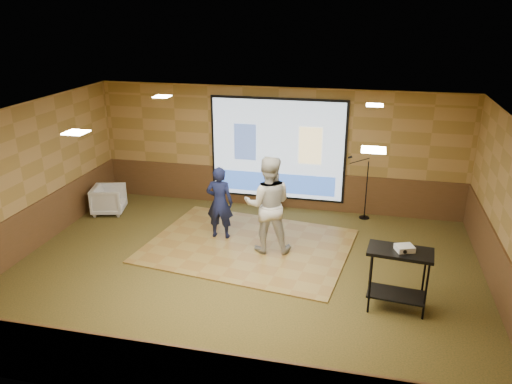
% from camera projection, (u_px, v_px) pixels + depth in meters
% --- Properties ---
extents(ground, '(9.00, 9.00, 0.00)m').
position_uv_depth(ground, '(243.00, 273.00, 9.48)').
color(ground, '#2E3417').
rests_on(ground, ground).
extents(room_shell, '(9.04, 7.04, 3.02)m').
position_uv_depth(room_shell, '(242.00, 168.00, 8.75)').
color(room_shell, '#A27C43').
rests_on(room_shell, ground).
extents(wainscot_back, '(9.00, 0.04, 0.95)m').
position_uv_depth(wainscot_back, '(277.00, 189.00, 12.50)').
color(wainscot_back, '#4C3419').
rests_on(wainscot_back, ground).
extents(wainscot_front, '(9.00, 0.04, 0.95)m').
position_uv_depth(wainscot_front, '(173.00, 377.00, 6.14)').
color(wainscot_front, '#4C3419').
rests_on(wainscot_front, ground).
extents(wainscot_left, '(0.04, 7.00, 0.95)m').
position_uv_depth(wainscot_left, '(32.00, 228.00, 10.26)').
color(wainscot_left, '#4C3419').
rests_on(wainscot_left, ground).
extents(wainscot_right, '(0.04, 7.00, 0.95)m').
position_uv_depth(wainscot_right, '(501.00, 278.00, 8.38)').
color(wainscot_right, '#4C3419').
rests_on(wainscot_right, ground).
extents(projector_screen, '(3.32, 0.06, 2.52)m').
position_uv_depth(projector_screen, '(277.00, 151.00, 12.11)').
color(projector_screen, black).
rests_on(projector_screen, room_shell).
extents(downlight_nw, '(0.32, 0.32, 0.02)m').
position_uv_depth(downlight_nw, '(162.00, 97.00, 10.55)').
color(downlight_nw, '#FFE8BF').
rests_on(downlight_nw, room_shell).
extents(downlight_ne, '(0.32, 0.32, 0.02)m').
position_uv_depth(downlight_ne, '(375.00, 105.00, 9.63)').
color(downlight_ne, '#FFE8BF').
rests_on(downlight_ne, room_shell).
extents(downlight_sw, '(0.32, 0.32, 0.02)m').
position_uv_depth(downlight_sw, '(76.00, 132.00, 7.54)').
color(downlight_sw, '#FFE8BF').
rests_on(downlight_sw, room_shell).
extents(downlight_se, '(0.32, 0.32, 0.02)m').
position_uv_depth(downlight_se, '(374.00, 150.00, 6.62)').
color(downlight_se, '#FFE8BF').
rests_on(downlight_se, room_shell).
extents(dance_floor, '(4.49, 3.65, 0.03)m').
position_uv_depth(dance_floor, '(248.00, 246.00, 10.54)').
color(dance_floor, olive).
rests_on(dance_floor, ground).
extents(player_left, '(0.59, 0.40, 1.59)m').
position_uv_depth(player_left, '(220.00, 203.00, 10.65)').
color(player_left, '#121739').
rests_on(player_left, dance_floor).
extents(player_right, '(1.10, 0.92, 2.01)m').
position_uv_depth(player_right, '(268.00, 205.00, 9.99)').
color(player_right, beige).
rests_on(player_right, dance_floor).
extents(av_table, '(1.03, 0.54, 1.09)m').
position_uv_depth(av_table, '(399.00, 267.00, 8.10)').
color(av_table, black).
rests_on(av_table, ground).
extents(projector, '(0.34, 0.31, 0.09)m').
position_uv_depth(projector, '(405.00, 248.00, 7.97)').
color(projector, silver).
rests_on(projector, av_table).
extents(mic_stand, '(0.60, 0.25, 1.53)m').
position_uv_depth(mic_stand, '(363.00, 199.00, 11.80)').
color(mic_stand, black).
rests_on(mic_stand, ground).
extents(banquet_chair, '(0.91, 0.89, 0.68)m').
position_uv_depth(banquet_chair, '(109.00, 200.00, 12.15)').
color(banquet_chair, gray).
rests_on(banquet_chair, ground).
extents(duffel_bag, '(0.44, 0.33, 0.25)m').
position_uv_depth(duffel_bag, '(273.00, 205.00, 12.42)').
color(duffel_bag, black).
rests_on(duffel_bag, ground).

